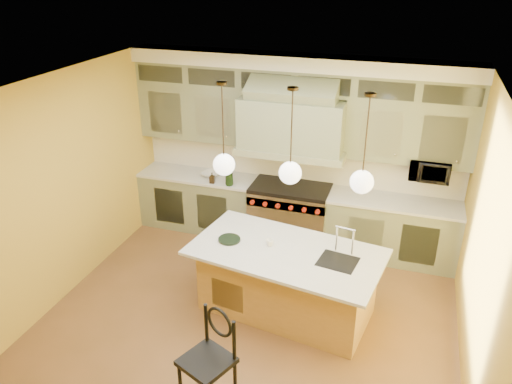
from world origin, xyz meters
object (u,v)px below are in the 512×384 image
(kitchen_island, at_px, (287,279))
(counter_stool, at_px, (209,362))
(microwave, at_px, (430,169))
(range, at_px, (290,214))

(kitchen_island, distance_m, counter_stool, 1.85)
(counter_stool, relative_size, microwave, 2.28)
(range, xyz_separation_m, kitchen_island, (0.40, -1.70, -0.01))
(range, relative_size, kitchen_island, 0.49)
(counter_stool, bearing_deg, microwave, 86.61)
(kitchen_island, xyz_separation_m, counter_stool, (-0.28, -1.82, 0.23))
(counter_stool, bearing_deg, kitchen_island, 104.67)
(counter_stool, distance_m, microwave, 4.12)
(range, bearing_deg, microwave, 3.12)
(range, height_order, microwave, microwave)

